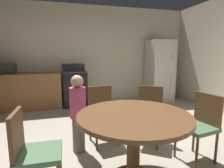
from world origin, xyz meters
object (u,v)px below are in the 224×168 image
at_px(chair_north, 102,111).
at_px(microwave, 5,68).
at_px(oven_range, 75,88).
at_px(chair_west, 32,149).
at_px(chair_northeast, 149,110).
at_px(dining_table, 134,129).
at_px(chair_east, 200,123).
at_px(person_child, 78,112).
at_px(refrigerator, 160,71).

bearing_deg(chair_north, microwave, -146.50).
height_order(oven_range, chair_west, oven_range).
bearing_deg(oven_range, chair_northeast, -68.11).
height_order(oven_range, dining_table, oven_range).
xyz_separation_m(chair_east, chair_northeast, (-0.40, 0.64, 0.00)).
bearing_deg(microwave, person_child, -58.18).
bearing_deg(oven_range, chair_north, -83.23).
relative_size(refrigerator, chair_northeast, 2.02).
xyz_separation_m(oven_range, microwave, (-1.63, -0.00, 0.56)).
height_order(microwave, person_child, microwave).
bearing_deg(chair_east, person_child, -32.30).
distance_m(oven_range, microwave, 1.72).
distance_m(dining_table, person_child, 0.94).
relative_size(oven_range, chair_west, 1.26).
bearing_deg(chair_north, dining_table, -0.00).
xyz_separation_m(dining_table, person_child, (-0.51, 0.79, -0.02)).
height_order(chair_west, person_child, person_child).
xyz_separation_m(chair_east, person_child, (-1.49, 0.62, 0.08)).
relative_size(chair_west, chair_east, 1.00).
bearing_deg(oven_range, chair_west, -100.87).
height_order(microwave, chair_northeast, microwave).
bearing_deg(oven_range, chair_east, -65.83).
bearing_deg(refrigerator, chair_northeast, -122.60).
bearing_deg(chair_north, refrigerator, 127.64).
distance_m(oven_range, dining_table, 3.24).
relative_size(chair_northeast, person_child, 0.80).
bearing_deg(dining_table, refrigerator, 56.59).
height_order(chair_west, chair_east, same).
bearing_deg(oven_range, microwave, -179.87).
bearing_deg(chair_west, microwave, 108.91).
bearing_deg(chair_northeast, chair_north, -68.70).
relative_size(dining_table, chair_east, 1.35).
xyz_separation_m(dining_table, chair_east, (0.98, 0.17, -0.10)).
xyz_separation_m(refrigerator, chair_north, (-2.20, -2.17, -0.38)).
relative_size(oven_range, chair_northeast, 1.26).
height_order(refrigerator, dining_table, refrigerator).
distance_m(refrigerator, chair_north, 3.12).
bearing_deg(chair_north, chair_east, 46.38).
xyz_separation_m(refrigerator, chair_west, (-3.08, -3.14, -0.38)).
bearing_deg(microwave, chair_east, -45.47).
xyz_separation_m(chair_east, chair_north, (-1.10, 0.82, 0.00)).
relative_size(oven_range, dining_table, 0.94).
relative_size(chair_west, person_child, 0.80).
height_order(oven_range, chair_east, oven_range).
distance_m(refrigerator, chair_east, 3.21).
bearing_deg(refrigerator, chair_north, -135.45).
xyz_separation_m(refrigerator, microwave, (-4.09, 0.05, 0.15)).
bearing_deg(refrigerator, dining_table, -123.41).
bearing_deg(chair_west, refrigerator, 46.80).
xyz_separation_m(microwave, chair_west, (1.01, -3.19, -0.53)).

